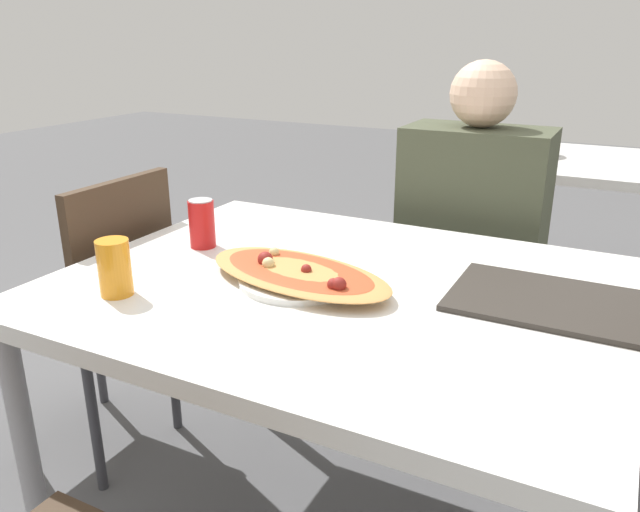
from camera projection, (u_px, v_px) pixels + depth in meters
The scene contains 9 objects.
dining_table at pixel (338, 310), 1.41m from camera, with size 1.23×0.97×0.74m.
chair_far_seated at pixel (475, 272), 2.10m from camera, with size 0.40×0.40×0.89m.
chair_side_left at pixel (102, 304), 1.86m from camera, with size 0.40×0.40×0.89m.
person_seated at pixel (471, 224), 1.94m from camera, with size 0.43×0.27×1.20m.
pizza_main at pixel (298, 274), 1.38m from camera, with size 0.51×0.32×0.06m.
soda_can at pixel (202, 224), 1.60m from camera, with size 0.07×0.07×0.12m.
drink_glass at pixel (115, 268), 1.30m from camera, with size 0.07×0.07×0.12m.
serving_tray at pixel (562, 304), 1.26m from camera, with size 0.44×0.28×0.01m.
background_table at pixel (560, 170), 2.79m from camera, with size 1.10×0.80×0.86m.
Camera 1 is at (0.55, -1.16, 1.27)m, focal length 35.00 mm.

